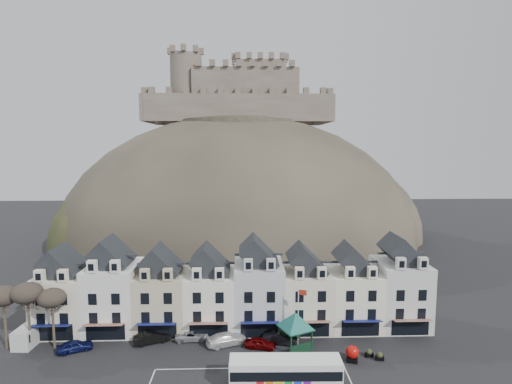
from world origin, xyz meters
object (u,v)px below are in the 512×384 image
car_navy (75,346)px  car_black (152,337)px  car_maroon (260,343)px  car_charcoal (280,338)px  bus_shelter (295,321)px  bus (285,372)px  white_van (31,334)px  car_silver (192,335)px  red_buoy (352,353)px  flagpole (299,313)px  car_white (227,339)px

car_navy → car_black: car_black is taller
car_maroon → car_charcoal: bearing=-53.2°
bus_shelter → car_black: size_ratio=1.44×
bus → white_van: bearing=162.6°
bus → white_van: 34.23m
white_van → car_silver: white_van is taller
red_buoy → car_black: size_ratio=0.41×
car_charcoal → white_van: bearing=100.1°
car_black → car_maroon: size_ratio=1.19×
car_silver → car_charcoal: car_charcoal is taller
bus → red_buoy: size_ratio=6.23×
red_buoy → flagpole: size_ratio=0.25×
flagpole → car_navy: (-28.35, -0.46, -3.73)m
bus → car_charcoal: bearing=89.4°
bus → car_white: (-6.63, 9.59, -1.07)m
flagpole → red_buoy: bearing=-33.0°
bus → car_maroon: bus is taller
bus_shelter → car_maroon: (-4.50, 0.00, -2.97)m
red_buoy → car_maroon: bearing=162.8°
bus → car_navy: bearing=163.0°
red_buoy → car_navy: size_ratio=0.45×
white_van → car_charcoal: bearing=0.4°
flagpole → car_black: bearing=175.7°
car_black → bus_shelter: bearing=-118.2°
car_white → bus_shelter: bearing=-117.3°
bus_shelter → car_silver: size_ratio=1.52×
bus → car_silver: 15.80m
car_maroon → car_silver: bearing=87.5°
car_black → car_charcoal: size_ratio=1.05×
bus_shelter → car_black: bus_shelter is taller
car_navy → car_silver: 14.62m
bus → red_buoy: bearing=32.1°
flagpole → car_silver: (-13.95, 2.04, -3.83)m
car_navy → car_black: bearing=-102.8°
car_silver → car_charcoal: bearing=-101.1°
car_navy → car_white: car_white is taller
car_silver → car_white: size_ratio=0.83×
car_charcoal → flagpole: bearing=-94.3°
car_maroon → flagpole: bearing=-71.6°
bus → car_navy: size_ratio=2.81×
bus → car_white: size_ratio=2.22×
car_navy → car_white: bearing=-111.1°
car_black → car_silver: size_ratio=1.05×
bus_shelter → red_buoy: 7.75m
bus_shelter → car_silver: bus_shelter is taller
flagpole → car_black: flagpole is taller
white_van → car_black: bearing=0.5°
bus → bus_shelter: bus_shelter is taller
bus_shelter → car_silver: bearing=145.8°
red_buoy → car_maroon: size_ratio=0.49×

